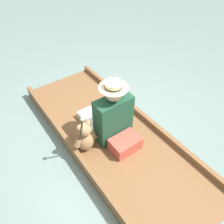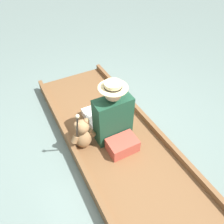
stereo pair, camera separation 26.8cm
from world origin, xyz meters
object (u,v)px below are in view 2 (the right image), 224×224
at_px(teddy_bear, 83,134).
at_px(wine_glass, 124,107).
at_px(seated_person, 110,115).
at_px(walking_cane, 77,129).

height_order(teddy_bear, wine_glass, teddy_bear).
distance_m(seated_person, wine_glass, 0.52).
xyz_separation_m(seated_person, teddy_bear, (-0.40, -0.05, -0.10)).
bearing_deg(wine_glass, walking_cane, -155.14).
relative_size(wine_glass, walking_cane, 0.15).
relative_size(teddy_bear, walking_cane, 0.64).
relative_size(seated_person, walking_cane, 1.19).
bearing_deg(teddy_bear, walking_cane, -137.11).
distance_m(teddy_bear, wine_glass, 0.85).
height_order(seated_person, walking_cane, seated_person).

